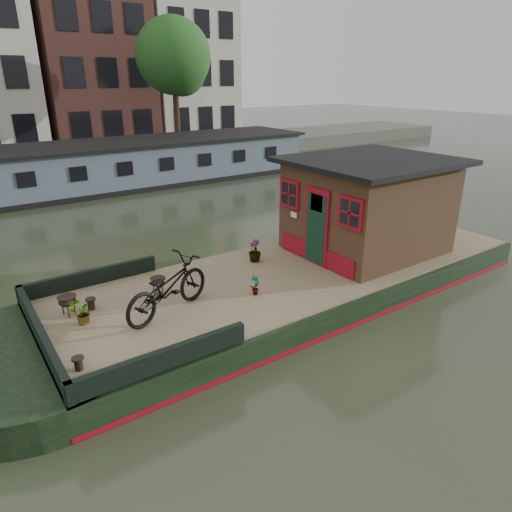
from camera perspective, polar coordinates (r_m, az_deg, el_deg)
ground at (r=11.43m, az=5.62°, el=-4.39°), size 120.00×120.00×0.00m
houseboat_hull at (r=10.57m, az=0.13°, el=-4.90°), size 14.01×4.02×0.60m
houseboat_deck at (r=11.17m, az=5.73°, el=-1.51°), size 11.80×3.80×0.05m
bow_bulwark at (r=8.94m, az=-20.01°, el=-7.55°), size 3.00×4.00×0.35m
cabin at (r=12.24m, az=13.82°, el=6.25°), size 4.00×3.50×2.42m
bicycle at (r=8.95m, az=-11.03°, el=-3.89°), size 2.20×1.40×1.09m
potted_plant_a at (r=9.64m, az=-0.11°, el=-3.65°), size 0.27×0.22×0.45m
potted_plant_c at (r=9.14m, az=-20.93°, el=-6.75°), size 0.44×0.39×0.43m
potted_plant_d at (r=11.36m, az=-0.16°, el=0.69°), size 0.33×0.33×0.56m
brazier_front at (r=9.94m, az=-12.13°, el=-3.63°), size 0.40×0.40×0.37m
brazier_rear at (r=9.57m, az=-22.45°, el=-5.75°), size 0.40×0.40×0.41m
bollard_port at (r=9.69m, az=-19.93°, el=-5.63°), size 0.20×0.20×0.23m
bollard_stbd at (r=7.90m, az=-21.31°, el=-12.41°), size 0.19×0.19×0.22m
far_houseboat at (r=23.12m, az=-17.72°, el=10.56°), size 20.40×4.40×2.11m
quay at (r=29.39m, az=-21.67°, el=11.20°), size 60.00×6.00×0.90m
townhouse_row at (r=36.03m, az=-26.26°, el=24.21°), size 27.25×8.00×16.50m
tree_right at (r=29.77m, az=-10.08°, el=23.01°), size 4.40×4.40×7.40m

